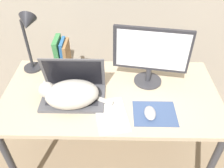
{
  "coord_description": "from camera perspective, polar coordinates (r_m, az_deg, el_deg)",
  "views": [
    {
      "loc": [
        0.03,
        -0.79,
        1.75
      ],
      "look_at": [
        0.01,
        0.32,
        0.84
      ],
      "focal_mm": 38.0,
      "sensor_mm": 36.0,
      "label": 1
    }
  ],
  "objects": [
    {
      "name": "mousepad",
      "position": [
        1.41,
        10.23,
        -6.99
      ],
      "size": [
        0.25,
        0.2,
        0.0
      ],
      "color": "#384C75",
      "rests_on": "desk"
    },
    {
      "name": "cat",
      "position": [
        1.42,
        -10.02,
        -2.34
      ],
      "size": [
        0.45,
        0.26,
        0.15
      ],
      "color": "#B2ADA3",
      "rests_on": "desk"
    },
    {
      "name": "laptop",
      "position": [
        1.49,
        -9.27,
        -1.48
      ],
      "size": [
        0.39,
        0.25,
        0.26
      ],
      "color": "#4C4C51",
      "rests_on": "desk"
    },
    {
      "name": "computer_mouse",
      "position": [
        1.39,
        9.13,
        -6.88
      ],
      "size": [
        0.07,
        0.11,
        0.03
      ],
      "color": "#99999E",
      "rests_on": "mousepad"
    },
    {
      "name": "desk",
      "position": [
        1.58,
        -0.2,
        -4.1
      ],
      "size": [
        1.38,
        0.71,
        0.74
      ],
      "color": "tan",
      "rests_on": "ground_plane"
    },
    {
      "name": "book_row",
      "position": [
        1.71,
        -11.85,
        6.94
      ],
      "size": [
        0.09,
        0.16,
        0.24
      ],
      "color": "#387A42",
      "rests_on": "desk"
    },
    {
      "name": "notepad",
      "position": [
        1.38,
        -0.17,
        -7.51
      ],
      "size": [
        0.22,
        0.3,
        0.01
      ],
      "color": "silver",
      "rests_on": "desk"
    },
    {
      "name": "external_monitor",
      "position": [
        1.51,
        9.34,
        7.08
      ],
      "size": [
        0.47,
        0.19,
        0.39
      ],
      "color": "#333338",
      "rests_on": "desk"
    },
    {
      "name": "desk_lamp",
      "position": [
        1.64,
        -19.56,
        11.45
      ],
      "size": [
        0.17,
        0.17,
        0.45
      ],
      "color": "#28282D",
      "rests_on": "desk"
    }
  ]
}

